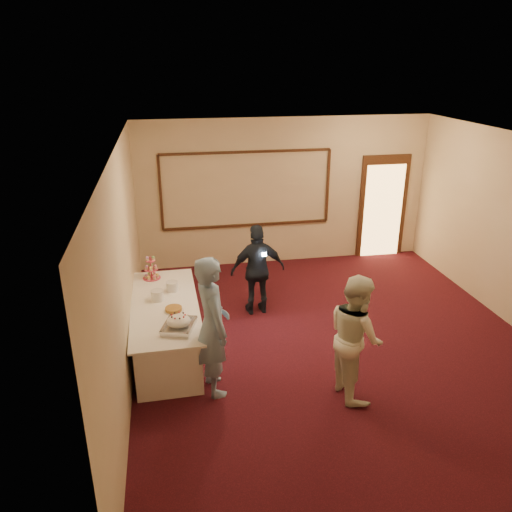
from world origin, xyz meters
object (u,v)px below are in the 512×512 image
Objects in this scene: plate_stack_b at (172,286)px; woman at (355,336)px; cupcake_stand at (151,270)px; tart at (174,309)px; plate_stack_a at (157,295)px; pavlova_tray at (179,323)px; guest at (258,270)px; buffet_table at (166,327)px; man at (212,326)px.

woman is at bearing -39.78° from plate_stack_b.
tart is at bearing -75.36° from cupcake_stand.
plate_stack_b is 2.88m from woman.
pavlova_tray is at bearing -72.76° from plate_stack_a.
plate_stack_a reaches higher than plate_stack_b.
guest is (1.42, 0.54, -0.07)m from plate_stack_b.
plate_stack_b is at bearing -59.55° from cupcake_stand.
plate_stack_b is 0.66m from tart.
buffet_table is 1.11m from cupcake_stand.
man is (0.47, -0.80, 0.14)m from tart.
man is (0.41, -0.31, 0.08)m from pavlova_tray.
cupcake_stand is 2.18× the size of plate_stack_a.
man is at bearing -60.02° from plate_stack_a.
plate_stack_a is at bearing 122.57° from buffet_table.
plate_stack_a is 1.37m from man.
tart is 0.94m from man.
guest is at bearing 20.69° from plate_stack_b.
pavlova_tray is 0.92m from plate_stack_a.
buffet_table is 6.01× the size of cupcake_stand.
man reaches higher than tart.
cupcake_stand is at bearing -3.69° from guest.
cupcake_stand is at bearing 101.03° from buffet_table.
plate_stack_a is (-0.27, 0.88, -0.00)m from pavlova_tray.
pavlova_tray is 3.27× the size of plate_stack_b.
plate_stack_a is 0.35m from plate_stack_b.
man reaches higher than guest.
plate_stack_a is 2.90m from woman.
tart is (0.22, -0.38, -0.05)m from plate_stack_a.
plate_stack_b is at bearing 16.88° from guest.
plate_stack_a is at bearing 107.24° from pavlova_tray.
plate_stack_b is 1.52m from guest.
cupcake_stand is at bearing 102.21° from pavlova_tray.
man reaches higher than woman.
tart is at bearing -90.20° from plate_stack_b.
plate_stack_b is 0.10× the size of man.
woman is (2.44, -1.57, -0.03)m from plate_stack_a.
man is at bearing 60.62° from guest.
cupcake_stand is 1.51× the size of tart.
guest is (1.37, 1.69, -0.07)m from pavlova_tray.
buffet_table is 1.31m from man.
buffet_table is 13.09× the size of plate_stack_a.
tart is at bearing -61.98° from buffet_table.
tart is 0.15× the size of man.
buffet_table is at bearing -106.64° from plate_stack_b.
cupcake_stand is at bearing 96.52° from plate_stack_a.
pavlova_tray is at bearing -77.79° from cupcake_stand.
cupcake_stand is 0.26× the size of guest.
woman reaches higher than guest.
woman is at bearing -32.77° from plate_stack_a.
pavlova_tray is at bearing -87.41° from plate_stack_b.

